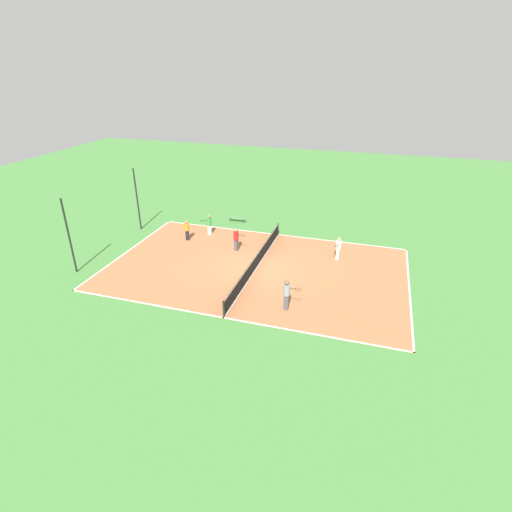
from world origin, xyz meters
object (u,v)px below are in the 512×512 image
object	(u,v)px
fence_post_back_left	(69,236)
fence_post_back_right	(137,200)
tennis_ball_near_net	(245,232)
bench	(237,218)
player_center_orange	(187,229)
player_coach_red	(236,238)
player_near_white	(338,247)
player_baseline_gray	(287,293)
player_far_green	(209,223)
tennis_ball_right_alley	(328,282)
tennis_net	(256,261)

from	to	relation	value
fence_post_back_left	fence_post_back_right	size ratio (longest dim) A/B	1.00
fence_post_back_right	tennis_ball_near_net	bearing A→B (deg)	-78.15
bench	player_center_orange	size ratio (longest dim) A/B	0.97
player_coach_red	player_near_white	bearing A→B (deg)	22.62
player_coach_red	player_baseline_gray	bearing A→B (deg)	-34.03
player_far_green	fence_post_back_right	distance (m)	6.00
tennis_ball_near_net	bench	bearing A→B (deg)	34.78
bench	player_baseline_gray	world-z (taller)	player_baseline_gray
bench	player_center_orange	world-z (taller)	player_center_orange
player_baseline_gray	fence_post_back_left	bearing A→B (deg)	-179.82
tennis_ball_near_net	fence_post_back_left	bearing A→B (deg)	138.70
fence_post_back_left	player_coach_red	bearing A→B (deg)	-55.50
tennis_ball_right_alley	tennis_ball_near_net	bearing A→B (deg)	50.42
player_coach_red	tennis_ball_right_alley	world-z (taller)	player_coach_red
player_baseline_gray	player_near_white	xyz separation A→B (m)	(7.05, -1.94, -0.13)
player_near_white	player_center_orange	xyz separation A→B (m)	(-0.03, 11.25, -0.04)
fence_post_back_left	tennis_ball_right_alley	bearing A→B (deg)	-78.18
player_center_orange	tennis_ball_right_alley	world-z (taller)	player_center_orange
tennis_ball_right_alley	player_coach_red	bearing A→B (deg)	68.22
tennis_net	tennis_ball_near_net	xyz separation A→B (m)	(5.58, 2.66, -0.46)
player_coach_red	player_far_green	distance (m)	3.69
bench	tennis_ball_right_alley	size ratio (longest dim) A/B	22.07
bench	tennis_ball_right_alley	xyz separation A→B (m)	(-8.08, -8.77, -0.33)
bench	player_near_white	world-z (taller)	player_near_white
player_baseline_gray	fence_post_back_right	distance (m)	16.12
tennis_ball_right_alley	fence_post_back_right	size ratio (longest dim) A/B	0.01
tennis_net	tennis_ball_near_net	bearing A→B (deg)	25.51
tennis_ball_right_alley	fence_post_back_left	distance (m)	16.21
player_center_orange	player_far_green	world-z (taller)	player_far_green
tennis_net	player_coach_red	size ratio (longest dim) A/B	6.95
player_coach_red	player_near_white	world-z (taller)	player_coach_red
player_baseline_gray	tennis_ball_right_alley	size ratio (longest dim) A/B	26.46
tennis_ball_right_alley	player_near_white	bearing A→B (deg)	-2.95
tennis_net	bench	world-z (taller)	tennis_net
player_near_white	tennis_ball_near_net	bearing A→B (deg)	-102.65
player_center_orange	tennis_ball_right_alley	distance (m)	11.62
player_baseline_gray	fence_post_back_left	distance (m)	14.00
player_center_orange	bench	bearing A→B (deg)	-133.58
tennis_ball_near_net	fence_post_back_right	bearing A→B (deg)	101.85
bench	player_center_orange	distance (m)	5.21
player_near_white	player_coach_red	bearing A→B (deg)	-77.61
tennis_net	player_coach_red	xyz separation A→B (m)	(2.20, 2.14, 0.48)
tennis_ball_near_net	player_center_orange	bearing A→B (deg)	126.53
tennis_ball_right_alley	player_center_orange	bearing A→B (deg)	72.80
tennis_net	player_far_green	world-z (taller)	player_far_green
tennis_ball_right_alley	tennis_ball_near_net	world-z (taller)	same
bench	fence_post_back_left	size ratio (longest dim) A/B	0.30
player_near_white	player_center_orange	size ratio (longest dim) A/B	1.03
fence_post_back_left	player_center_orange	bearing A→B (deg)	-34.55
fence_post_back_right	tennis_ball_right_alley	bearing A→B (deg)	-105.65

